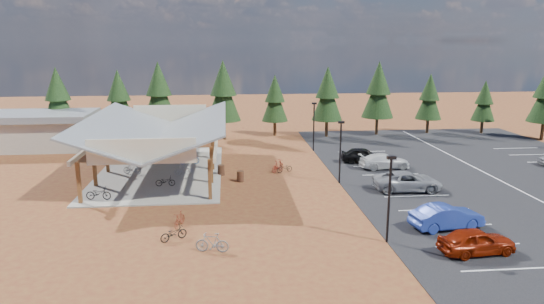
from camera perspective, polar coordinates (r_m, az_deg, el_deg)
The scene contains 37 objects.
ground at distance 37.43m, azimuth 1.12°, elevation -4.75°, with size 140.00×140.00×0.00m, color maroon.
asphalt_lot at distance 46.00m, azimuth 24.24°, elevation -2.52°, with size 27.00×44.00×0.04m, color black.
concrete_pad at distance 44.31m, azimuth -12.90°, elevation -2.20°, with size 10.60×18.60×0.10m, color gray.
bike_pavilion at distance 43.50m, azimuth -13.15°, elevation 2.60°, with size 11.65×19.40×4.97m.
outbuilding at distance 57.78m, azimuth -25.51°, elevation 2.36°, with size 11.00×7.00×3.90m.
lamp_post_0 at distance 28.28m, azimuth 13.65°, elevation -4.72°, with size 0.50×0.25×5.14m.
lamp_post_1 at distance 39.42m, azimuth 8.05°, elevation 0.51°, with size 0.50×0.25×5.14m.
lamp_post_2 at distance 50.95m, azimuth 4.95°, elevation 3.41°, with size 0.50×0.25×5.14m.
trash_bin_0 at distance 40.18m, azimuth -3.74°, elevation -2.87°, with size 0.60×0.60×0.90m, color #402517.
trash_bin_1 at distance 42.21m, azimuth -6.00°, elevation -2.13°, with size 0.60×0.60×0.90m, color #402517.
pine_0 at distance 60.46m, azimuth -23.90°, elevation 6.00°, with size 3.67×3.67×8.55m.
pine_1 at distance 59.57m, azimuth -17.59°, elevation 6.19°, with size 3.51×3.51×8.17m.
pine_2 at distance 59.04m, azimuth -13.17°, elevation 6.94°, with size 3.90×3.90×9.08m.
pine_3 at distance 56.83m, azimuth -5.75°, elevation 7.11°, with size 3.98×3.98×9.26m.
pine_4 at distance 59.08m, azimuth 0.34°, elevation 6.30°, with size 3.19×3.19×7.44m.
pine_5 at distance 58.47m, azimuth 6.54°, elevation 6.78°, with size 3.64×3.64×8.49m.
pine_6 at distance 60.78m, azimuth 12.41°, elevation 7.11°, with size 3.87×3.87×9.02m.
pine_7 at distance 63.71m, azimuth 18.04°, elevation 6.17°, with size 3.20×3.20×7.47m.
pine_8 at distance 66.05m, azimuth 23.69°, elevation 5.49°, with size 2.85×2.85×6.64m.
bike_0 at distance 37.47m, azimuth -19.74°, elevation -4.60°, with size 0.63×1.81×0.95m, color black.
bike_1 at distance 43.60m, azimuth -16.13°, elevation -1.89°, with size 0.47×1.66×1.00m, color gray.
bike_2 at distance 47.26m, azimuth -15.03°, elevation -0.78°, with size 0.57×1.63×0.86m, color navy.
bike_3 at distance 49.67m, azimuth -15.84°, elevation -0.13°, with size 0.44×1.55×0.93m, color maroon.
bike_4 at distance 39.46m, azimuth -12.44°, elevation -3.37°, with size 0.53×1.53×0.81m, color black.
bike_5 at distance 42.39m, azimuth -10.47°, elevation -2.08°, with size 0.42×1.49×0.90m, color #919499.
bike_6 at distance 45.94m, azimuth -9.72°, elevation -0.82°, with size 0.66×1.88×0.99m, color #235297.
bike_7 at distance 48.19m, azimuth -10.67°, elevation -0.17°, with size 0.50×1.76×1.06m, color maroon.
bike_11 at distance 31.19m, azimuth -10.82°, elevation -7.75°, with size 0.45×1.59×0.96m, color maroon.
bike_12 at distance 29.19m, azimuth -11.51°, elevation -9.35°, with size 0.58×1.67×0.88m, color black.
bike_13 at distance 27.27m, azimuth -7.06°, elevation -10.54°, with size 0.53×1.86×1.12m, color gray.
bike_15 at distance 43.05m, azimuth 0.70°, elevation -1.63°, with size 0.51×1.82×1.09m, color maroon.
bike_16 at distance 42.91m, azimuth 1.51°, elevation -1.89°, with size 0.53×1.51×0.79m, color black.
car_0 at distance 29.01m, azimuth 22.93°, elevation -9.63°, with size 1.67×4.16×1.42m, color maroon.
car_1 at distance 32.03m, azimuth 19.85°, elevation -7.17°, with size 1.58×4.54×1.50m, color #233998.
car_2 at distance 39.02m, azimuth 15.66°, elevation -3.32°, with size 2.42×5.25×1.46m, color gray.
car_3 at distance 45.20m, azimuth 13.10°, elevation -1.06°, with size 1.86×4.58×1.33m, color silver.
car_4 at distance 46.95m, azimuth 10.67°, elevation -0.37°, with size 1.68×4.17×1.42m, color black.
Camera 1 is at (-4.09, -35.42, 11.38)m, focal length 32.00 mm.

